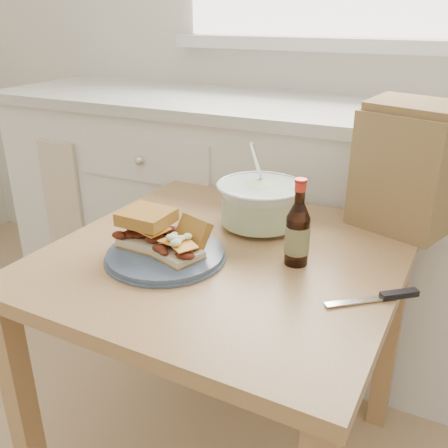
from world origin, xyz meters
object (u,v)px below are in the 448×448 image
at_px(plate, 165,255).
at_px(beer_bottle, 297,233).
at_px(dining_table, 225,288).
at_px(coleslaw_bowl, 260,206).
at_px(paper_bag, 405,173).

relative_size(plate, beer_bottle, 1.35).
bearing_deg(beer_bottle, dining_table, -178.33).
bearing_deg(coleslaw_bowl, beer_bottle, -45.39).
bearing_deg(coleslaw_bowl, plate, -115.36).
xyz_separation_m(beer_bottle, paper_bag, (0.18, 0.32, 0.08)).
xyz_separation_m(plate, paper_bag, (0.47, 0.44, 0.15)).
xyz_separation_m(dining_table, beer_bottle, (0.18, 0.02, 0.18)).
bearing_deg(plate, beer_bottle, 21.55).
relative_size(dining_table, paper_bag, 2.73).
xyz_separation_m(coleslaw_bowl, paper_bag, (0.34, 0.16, 0.10)).
bearing_deg(beer_bottle, plate, -163.80).
height_order(plate, coleslaw_bowl, coleslaw_bowl).
bearing_deg(plate, paper_bag, 42.93).
distance_m(dining_table, paper_bag, 0.56).
bearing_deg(dining_table, plate, -139.23).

